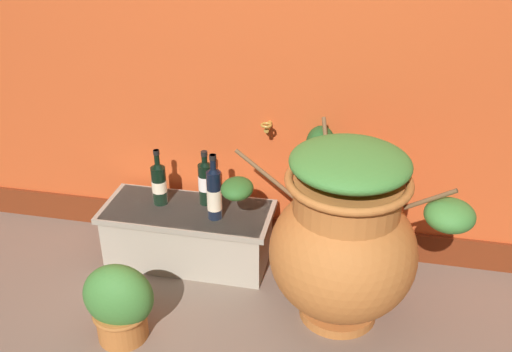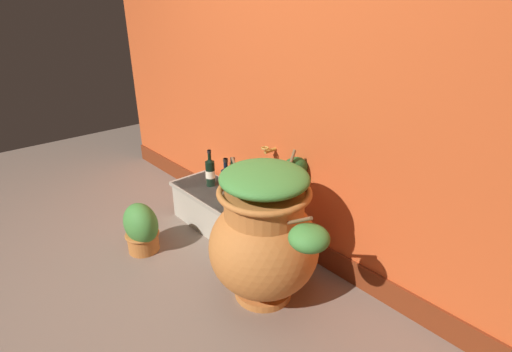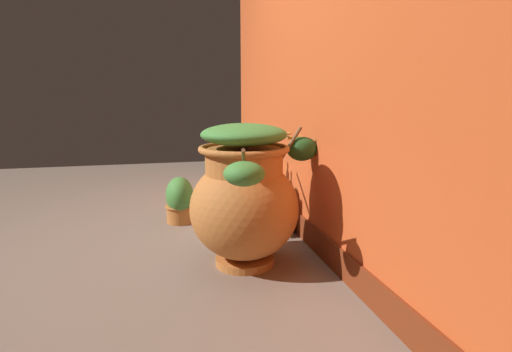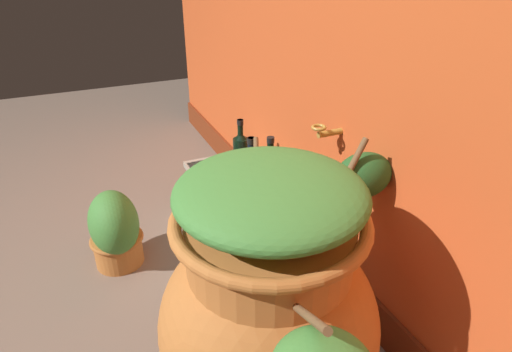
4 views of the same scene
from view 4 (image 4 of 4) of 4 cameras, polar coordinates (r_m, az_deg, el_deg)
The scene contains 6 objects.
terracotta_urn at distance 1.31m, azimuth 1.89°, elevation -15.90°, with size 1.08×0.83×0.85m.
stone_ledge at distance 2.12m, azimuth -1.22°, elevation -5.27°, with size 0.86×0.37×0.30m.
wine_bottle_left at distance 1.84m, azimuth -0.61°, elevation -0.76°, with size 0.07×0.07×0.34m.
wine_bottle_middle at distance 1.96m, azimuth 1.85°, elevation 0.75°, with size 0.07×0.07×0.29m.
wine_bottle_right at distance 2.13m, azimuth -2.00°, elevation 2.91°, with size 0.08×0.08×0.30m.
potted_shrub at distance 2.10m, azimuth -17.92°, elevation -6.72°, with size 0.31×0.24×0.37m.
Camera 4 is at (1.21, 0.19, 1.34)m, focal length 30.65 mm.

